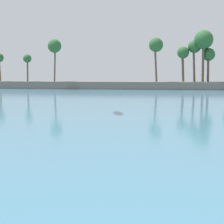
% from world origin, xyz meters
% --- Properties ---
extents(sea, '(220.00, 111.86, 0.06)m').
position_xyz_m(sea, '(0.00, 62.03, 0.03)').
color(sea, teal).
rests_on(sea, ground).
extents(palm_headland, '(82.49, 6.14, 13.24)m').
position_xyz_m(palm_headland, '(4.10, 77.84, 3.64)').
color(palm_headland, slate).
rests_on(palm_headland, ground).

